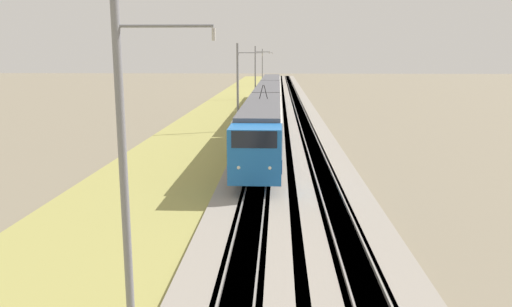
{
  "coord_description": "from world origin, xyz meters",
  "views": [
    {
      "loc": [
        -4.67,
        -1.19,
        7.48
      ],
      "look_at": [
        21.5,
        0.0,
        2.28
      ],
      "focal_mm": 35.0,
      "sensor_mm": 36.0,
      "label": 1
    }
  ],
  "objects_px": {
    "catenary_mast_distant": "(263,67)",
    "catenary_mast_near": "(125,166)",
    "catenary_mast_mid": "(238,87)",
    "passenger_train": "(268,100)",
    "catenary_mast_far": "(256,72)"
  },
  "relations": [
    {
      "from": "passenger_train",
      "to": "catenary_mast_distant",
      "type": "height_order",
      "value": "catenary_mast_distant"
    },
    {
      "from": "catenary_mast_mid",
      "to": "catenary_mast_far",
      "type": "xyz_separation_m",
      "value": [
        36.15,
        0.0,
        0.17
      ]
    },
    {
      "from": "catenary_mast_distant",
      "to": "catenary_mast_near",
      "type": "bearing_deg",
      "value": 180.0
    },
    {
      "from": "passenger_train",
      "to": "catenary_mast_distant",
      "type": "distance_m",
      "value": 63.84
    },
    {
      "from": "catenary_mast_mid",
      "to": "catenary_mast_near",
      "type": "bearing_deg",
      "value": 180.0
    },
    {
      "from": "catenary_mast_near",
      "to": "catenary_mast_far",
      "type": "height_order",
      "value": "catenary_mast_near"
    },
    {
      "from": "catenary_mast_near",
      "to": "catenary_mast_mid",
      "type": "xyz_separation_m",
      "value": [
        36.15,
        -0.0,
        -0.25
      ]
    },
    {
      "from": "catenary_mast_mid",
      "to": "passenger_train",
      "type": "bearing_deg",
      "value": -17.75
    },
    {
      "from": "catenary_mast_near",
      "to": "catenary_mast_mid",
      "type": "bearing_deg",
      "value": -0.0
    },
    {
      "from": "passenger_train",
      "to": "catenary_mast_near",
      "type": "distance_m",
      "value": 44.83
    },
    {
      "from": "catenary_mast_mid",
      "to": "catenary_mast_distant",
      "type": "xyz_separation_m",
      "value": [
        72.29,
        0.0,
        0.15
      ]
    },
    {
      "from": "passenger_train",
      "to": "catenary_mast_far",
      "type": "bearing_deg",
      "value": -174.33
    },
    {
      "from": "catenary_mast_mid",
      "to": "catenary_mast_distant",
      "type": "bearing_deg",
      "value": 0.0
    },
    {
      "from": "catenary_mast_mid",
      "to": "catenary_mast_far",
      "type": "relative_size",
      "value": 0.96
    },
    {
      "from": "catenary_mast_far",
      "to": "catenary_mast_distant",
      "type": "xyz_separation_m",
      "value": [
        36.15,
        -0.0,
        -0.02
      ]
    }
  ]
}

